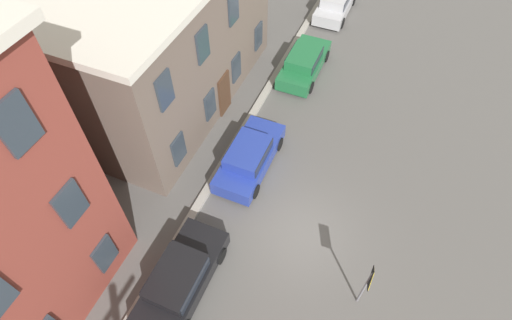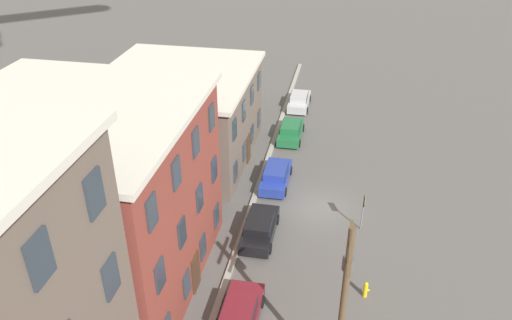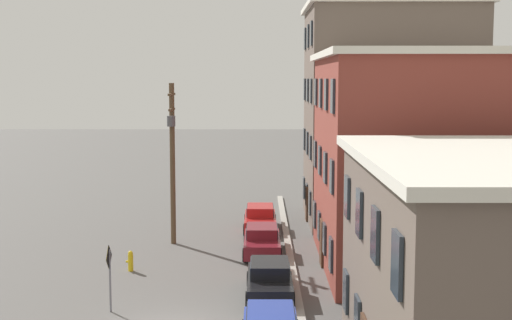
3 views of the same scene
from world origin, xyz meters
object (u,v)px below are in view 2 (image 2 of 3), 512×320
Objects in this scene: car_green at (291,130)px; fire_hydrant at (366,289)px; caution_sign at (364,206)px; utility_pole at (343,303)px; car_black at (260,227)px; car_maroon at (239,316)px; car_silver at (299,100)px; car_blue at (276,175)px.

car_green is 18.32m from fire_hydrant.
utility_pole is (-11.35, 1.06, 3.13)m from caution_sign.
car_green is 4.58× the size of fire_hydrant.
car_green is at bearing -0.81° from car_black.
car_maroon is 4.58× the size of fire_hydrant.
car_maroon is 1.00× the size of car_silver.
utility_pole reaches higher than fire_hydrant.
car_maroon is 13.23m from car_blue.
car_maroon is 10.86m from caution_sign.
caution_sign reaches higher than car_silver.
car_maroon reaches higher than fire_hydrant.
caution_sign is 11.82m from utility_pole.
car_blue and car_green have the same top height.
fire_hydrant is at bearing -165.21° from car_silver.
car_black and car_blue have the same top height.
car_blue is at bearing 179.63° from car_silver.
caution_sign is (9.09, -5.85, 1.00)m from car_maroon.
utility_pole is at bearing -115.23° from car_maroon.
car_silver reaches higher than fire_hydrant.
car_maroon and car_black have the same top height.
car_green is at bearing 0.27° from car_maroon.
car_blue is 1.00× the size of car_green.
utility_pole reaches higher than caution_sign.
utility_pole reaches higher than car_blue.
car_silver is at bearing 14.79° from fire_hydrant.
car_blue is 13.78m from car_silver.
car_black is 19.93m from car_silver.
car_blue is 4.58× the size of fire_hydrant.
car_green is 12.91m from caution_sign.
car_silver is at bearing 18.50° from caution_sign.
caution_sign is at bearing -124.23° from car_blue.
car_maroon is 1.00× the size of car_blue.
utility_pole is at bearing -170.42° from car_silver.
utility_pole is (-2.26, -4.80, 4.13)m from car_maroon.
caution_sign is 0.30× the size of utility_pole.
car_blue is 1.00× the size of car_silver.
car_maroon is at bearing 118.16° from fire_hydrant.
car_silver is (27.02, 0.14, 0.00)m from car_maroon.
car_black and car_silver have the same top height.
car_silver is 4.58× the size of fire_hydrant.
car_black and car_green have the same top height.
car_silver is 24.55m from fire_hydrant.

